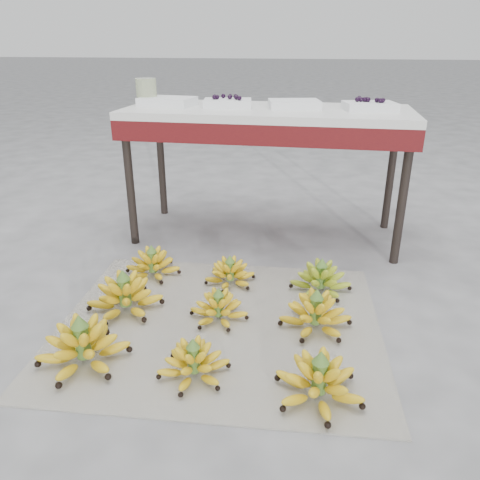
% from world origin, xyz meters
% --- Properties ---
extents(ground, '(60.00, 60.00, 0.00)m').
position_xyz_m(ground, '(0.00, 0.00, 0.00)').
color(ground, '#5D5D5F').
rests_on(ground, ground).
extents(newspaper_mat, '(1.32, 1.13, 0.01)m').
position_xyz_m(newspaper_mat, '(-0.07, 0.07, 0.00)').
color(newspaper_mat, silver).
rests_on(newspaper_mat, ground).
extents(bunch_front_left, '(0.35, 0.35, 0.19)m').
position_xyz_m(bunch_front_left, '(-0.48, -0.25, 0.07)').
color(bunch_front_left, yellow).
rests_on(bunch_front_left, newspaper_mat).
extents(bunch_front_center, '(0.30, 0.30, 0.15)m').
position_xyz_m(bunch_front_center, '(-0.09, -0.25, 0.06)').
color(bunch_front_center, yellow).
rests_on(bunch_front_center, newspaper_mat).
extents(bunch_front_right, '(0.36, 0.36, 0.17)m').
position_xyz_m(bunch_front_right, '(0.32, -0.28, 0.06)').
color(bunch_front_right, yellow).
rests_on(bunch_front_right, newspaper_mat).
extents(bunch_mid_left, '(0.33, 0.33, 0.18)m').
position_xyz_m(bunch_mid_left, '(-0.48, 0.10, 0.07)').
color(bunch_mid_left, yellow).
rests_on(bunch_mid_left, newspaper_mat).
extents(bunch_mid_center, '(0.26, 0.26, 0.14)m').
position_xyz_m(bunch_mid_center, '(-0.08, 0.10, 0.05)').
color(bunch_mid_center, yellow).
rests_on(bunch_mid_center, newspaper_mat).
extents(bunch_mid_right, '(0.35, 0.35, 0.17)m').
position_xyz_m(bunch_mid_right, '(0.30, 0.11, 0.06)').
color(bunch_mid_right, yellow).
rests_on(bunch_mid_right, newspaper_mat).
extents(bunch_back_left, '(0.27, 0.27, 0.15)m').
position_xyz_m(bunch_back_left, '(-0.48, 0.42, 0.06)').
color(bunch_back_left, yellow).
rests_on(bunch_back_left, newspaper_mat).
extents(bunch_back_center, '(0.28, 0.28, 0.14)m').
position_xyz_m(bunch_back_center, '(-0.10, 0.41, 0.05)').
color(bunch_back_center, yellow).
rests_on(bunch_back_center, newspaper_mat).
extents(bunch_back_right, '(0.32, 0.32, 0.16)m').
position_xyz_m(bunch_back_right, '(0.31, 0.41, 0.06)').
color(bunch_back_right, '#6B9A1E').
rests_on(bunch_back_right, newspaper_mat).
extents(vendor_table, '(1.49, 0.59, 0.71)m').
position_xyz_m(vendor_table, '(-0.02, 1.03, 0.63)').
color(vendor_table, black).
rests_on(vendor_table, ground).
extents(tray_far_left, '(0.30, 0.23, 0.04)m').
position_xyz_m(tray_far_left, '(-0.56, 1.03, 0.74)').
color(tray_far_left, silver).
rests_on(tray_far_left, vendor_table).
extents(tray_left, '(0.28, 0.22, 0.06)m').
position_xyz_m(tray_left, '(-0.23, 1.04, 0.74)').
color(tray_left, silver).
rests_on(tray_left, vendor_table).
extents(tray_right, '(0.29, 0.24, 0.04)m').
position_xyz_m(tray_right, '(0.11, 1.06, 0.73)').
color(tray_right, silver).
rests_on(tray_right, vendor_table).
extents(tray_far_right, '(0.28, 0.23, 0.06)m').
position_xyz_m(tray_far_right, '(0.50, 1.04, 0.74)').
color(tray_far_right, silver).
rests_on(tray_far_right, vendor_table).
extents(glass_jar, '(0.13, 0.13, 0.14)m').
position_xyz_m(glass_jar, '(-0.68, 1.04, 0.78)').
color(glass_jar, '#E3F1BF').
rests_on(glass_jar, vendor_table).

